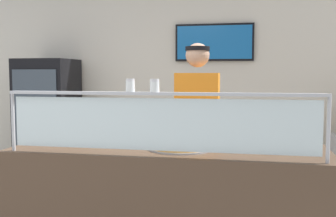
{
  "coord_description": "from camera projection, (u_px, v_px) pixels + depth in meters",
  "views": [
    {
      "loc": [
        1.73,
        -2.52,
        1.49
      ],
      "look_at": [
        1.14,
        0.42,
        1.24
      ],
      "focal_mm": 43.63,
      "sensor_mm": 36.0,
      "label": 1
    }
  ],
  "objects": [
    {
      "name": "pizza_tray",
      "position": [
        180.0,
        147.0,
        2.94
      ],
      "size": [
        0.47,
        0.47,
        0.04
      ],
      "color": "#9EA0A8",
      "rests_on": "serving_counter"
    },
    {
      "name": "sneeze_guard",
      "position": [
        159.0,
        116.0,
        2.66
      ],
      "size": [
        2.12,
        0.06,
        0.42
      ],
      "color": "#B2B5BC",
      "rests_on": "serving_counter"
    },
    {
      "name": "pepper_flake_shaker",
      "position": [
        155.0,
        86.0,
        2.64
      ],
      "size": [
        0.06,
        0.06,
        0.09
      ],
      "color": "white",
      "rests_on": "sneeze_guard"
    },
    {
      "name": "parmesan_shaker",
      "position": [
        130.0,
        86.0,
        2.68
      ],
      "size": [
        0.06,
        0.06,
        0.09
      ],
      "color": "white",
      "rests_on": "sneeze_guard"
    },
    {
      "name": "worker_figure",
      "position": [
        198.0,
        129.0,
        3.61
      ],
      "size": [
        0.41,
        0.5,
        1.76
      ],
      "color": "#23232D",
      "rests_on": "ground"
    },
    {
      "name": "drink_fridge",
      "position": [
        48.0,
        124.0,
        5.27
      ],
      "size": [
        0.67,
        0.65,
        1.68
      ],
      "color": "black",
      "rests_on": "ground"
    },
    {
      "name": "pizza_server",
      "position": [
        186.0,
        144.0,
        2.91
      ],
      "size": [
        0.1,
        0.29,
        0.01
      ],
      "primitive_type": "cube",
      "rotation": [
        0.0,
        0.0,
        -0.09
      ],
      "color": "#ADAFB7",
      "rests_on": "pizza_tray"
    },
    {
      "name": "serving_counter",
      "position": [
        168.0,
        211.0,
        3.04
      ],
      "size": [
        2.3,
        0.77,
        0.95
      ],
      "primitive_type": "cube",
      "color": "#4C3828",
      "rests_on": "ground"
    },
    {
      "name": "shop_rear_unit",
      "position": [
        204.0,
        84.0,
        5.27
      ],
      "size": [
        6.7,
        0.13,
        2.7
      ],
      "color": "silver",
      "rests_on": "ground"
    }
  ]
}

